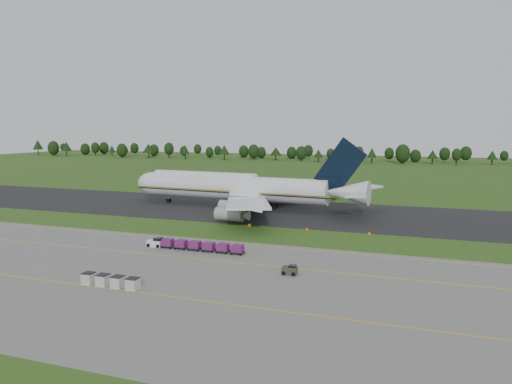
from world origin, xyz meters
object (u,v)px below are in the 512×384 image
at_px(utility_cart, 290,271).
at_px(uld_row, 110,281).
at_px(aircraft, 238,187).
at_px(baggage_train, 193,245).
at_px(edge_markers, 307,230).

distance_m(utility_cart, uld_row, 25.62).
height_order(aircraft, uld_row, aircraft).
xyz_separation_m(baggage_train, uld_row, (-1.28, -22.27, -0.09)).
distance_m(uld_row, edge_markers, 48.52).
distance_m(aircraft, edge_markers, 35.20).
xyz_separation_m(uld_row, edge_markers, (16.19, 45.74, -0.58)).
distance_m(baggage_train, utility_cart, 21.99).
height_order(aircraft, edge_markers, aircraft).
bearing_deg(utility_cart, baggage_train, 157.36).
xyz_separation_m(baggage_train, edge_markers, (14.91, 23.47, -0.68)).
bearing_deg(uld_row, aircraft, 97.56).
relative_size(aircraft, uld_row, 7.84).
relative_size(baggage_train, edge_markers, 0.71).
distance_m(utility_cart, edge_markers, 32.38).
height_order(aircraft, utility_cart, aircraft).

